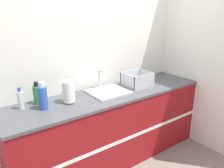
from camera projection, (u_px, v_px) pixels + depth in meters
name	position (u px, v px, depth m)	size (l,w,h in m)	color
wall_back	(95.00, 55.00, 2.71)	(4.86, 0.06, 2.60)	silver
wall_right	(182.00, 49.00, 3.15)	(0.06, 2.61, 2.60)	silver
counter_cabinet	(111.00, 127.00, 2.71)	(2.49, 0.64, 0.90)	maroon
sink	(108.00, 91.00, 2.58)	(0.44, 0.41, 0.25)	silver
paper_towel_roll	(69.00, 92.00, 2.26)	(0.13, 0.13, 0.23)	#4C4C51
dish_rack	(137.00, 81.00, 2.79)	(0.33, 0.28, 0.18)	#B7BABF
bottle_green	(37.00, 94.00, 2.23)	(0.08, 0.08, 0.24)	#2D8C3D
bottle_clear	(20.00, 100.00, 2.11)	(0.06, 0.06, 0.22)	silver
bottle_blue	(43.00, 97.00, 2.10)	(0.09, 0.09, 0.28)	#2D56B7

